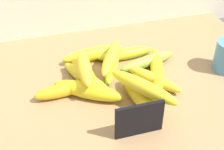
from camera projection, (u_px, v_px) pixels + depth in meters
counter_top at (96, 108)px, 81.44cm from camera, size 110.00×76.00×3.00cm
chalkboard_sign at (139, 121)px, 70.28cm from camera, size 11.00×1.80×8.40cm
banana_0 at (157, 69)px, 89.51cm from camera, size 10.50×20.64×3.59cm
banana_1 at (141, 97)px, 79.33cm from camera, size 7.19×18.96×4.30cm
banana_2 at (93, 54)px, 95.44cm from camera, size 18.74×5.55×3.97cm
banana_3 at (126, 54)px, 96.02cm from camera, size 17.11×3.70×3.40cm
banana_4 at (65, 89)px, 82.22cm from camera, size 16.13×5.43×3.67cm
banana_5 at (89, 80)px, 85.45cm from camera, size 12.23×19.75×3.78cm
banana_6 at (85, 72)px, 88.70cm from camera, size 7.42×17.41×3.44cm
banana_7 at (148, 61)px, 92.79cm from camera, size 18.22×7.31×3.50cm
banana_8 at (88, 91)px, 81.44cm from camera, size 17.61×14.08×4.21cm
banana_9 at (112, 66)px, 91.01cm from camera, size 10.46×17.70×3.37cm
banana_10 at (153, 79)px, 86.26cm from camera, size 12.43×16.14×3.23cm
banana_11 at (143, 87)px, 76.11cm from camera, size 13.52×18.01×3.64cm
banana_12 at (84, 68)px, 83.41cm from camera, size 5.14×16.31×3.58cm
banana_13 at (111, 57)px, 88.45cm from camera, size 11.54×17.01×3.36cm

